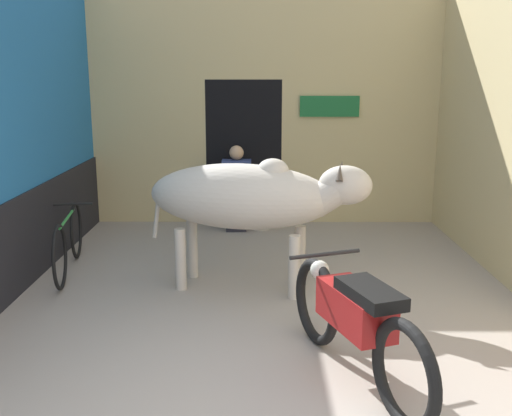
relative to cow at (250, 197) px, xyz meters
name	(u,v)px	position (x,y,z in m)	size (l,w,h in m)	color
wall_left_shopfront	(1,125)	(-2.37, -0.05, 0.71)	(0.25, 5.55, 3.41)	#236BAD
wall_back_with_doorway	(258,120)	(0.06, 2.98, 0.53)	(4.89, 0.93, 3.41)	#D1BC84
cow	(250,197)	(0.00, 0.00, 0.00)	(2.26, 1.06, 1.33)	beige
motorcycle_near	(355,319)	(0.76, -1.84, -0.49)	(0.82, 1.86, 0.80)	black
bicycle	(69,241)	(-1.98, 0.49, -0.60)	(0.44, 1.71, 0.68)	black
shopkeeper_seated	(237,186)	(-0.22, 2.34, -0.33)	(0.40, 0.33, 1.16)	#282833
plastic_stool	(260,214)	(0.11, 2.33, -0.72)	(0.34, 0.34, 0.41)	beige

